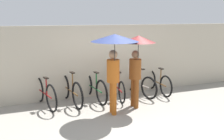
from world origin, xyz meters
The scene contains 10 objects.
ground_plane centered at (0.00, 0.00, 0.00)m, with size 30.00×30.00×0.00m, color gray.
back_wall centered at (0.00, 2.19, 1.10)m, with size 11.57×0.12×2.19m.
parked_bicycle_0 centered at (-1.79, 1.73, 0.39)m, with size 0.57×1.70×0.97m.
parked_bicycle_1 centered at (-1.07, 1.72, 0.39)m, with size 0.47×1.80×0.98m.
parked_bicycle_2 centered at (-0.36, 1.81, 0.38)m, with size 0.44×1.79×0.98m.
parked_bicycle_3 centered at (0.36, 1.72, 0.35)m, with size 0.44×1.61×1.03m.
parked_bicycle_4 centered at (1.07, 1.80, 0.37)m, with size 0.59×1.73×1.00m.
parked_bicycle_5 centered at (1.79, 1.77, 0.36)m, with size 0.44×1.67×0.98m.
pedestrian_leading centered at (-0.21, 0.50, 1.66)m, with size 1.15×1.15×2.04m.
pedestrian_center centered at (0.52, 0.75, 1.50)m, with size 0.88×0.88×1.97m.
Camera 1 is at (-2.35, -5.05, 2.44)m, focal length 40.00 mm.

